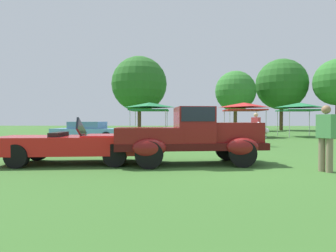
{
  "coord_description": "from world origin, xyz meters",
  "views": [
    {
      "loc": [
        -1.01,
        -8.37,
        1.31
      ],
      "look_at": [
        -1.42,
        1.85,
        1.11
      ],
      "focal_mm": 30.74,
      "sensor_mm": 36.0,
      "label": 1
    }
  ],
  "objects_px": {
    "neighbor_convertible": "(77,144)",
    "canopy_tent_left_field": "(150,106)",
    "show_car_orange": "(193,131)",
    "spectator_between_cars": "(326,136)",
    "spectator_near_truck": "(256,128)",
    "feature_pickup_truck": "(191,135)",
    "canopy_tent_right_field": "(300,106)",
    "canopy_tent_center_field": "(244,106)",
    "show_car_skyblue": "(90,132)"
  },
  "relations": [
    {
      "from": "show_car_skyblue",
      "to": "show_car_orange",
      "type": "relative_size",
      "value": 1.09
    },
    {
      "from": "canopy_tent_right_field",
      "to": "show_car_orange",
      "type": "bearing_deg",
      "value": -152.73
    },
    {
      "from": "neighbor_convertible",
      "to": "canopy_tent_left_field",
      "type": "height_order",
      "value": "canopy_tent_left_field"
    },
    {
      "from": "feature_pickup_truck",
      "to": "canopy_tent_center_field",
      "type": "xyz_separation_m",
      "value": [
        4.72,
        14.23,
        1.56
      ]
    },
    {
      "from": "show_car_orange",
      "to": "canopy_tent_right_field",
      "type": "height_order",
      "value": "canopy_tent_right_field"
    },
    {
      "from": "spectator_near_truck",
      "to": "canopy_tent_left_field",
      "type": "relative_size",
      "value": 0.57
    },
    {
      "from": "spectator_between_cars",
      "to": "canopy_tent_right_field",
      "type": "distance_m",
      "value": 16.93
    },
    {
      "from": "neighbor_convertible",
      "to": "show_car_orange",
      "type": "relative_size",
      "value": 1.04
    },
    {
      "from": "feature_pickup_truck",
      "to": "canopy_tent_right_field",
      "type": "relative_size",
      "value": 1.55
    },
    {
      "from": "spectator_between_cars",
      "to": "canopy_tent_right_field",
      "type": "xyz_separation_m",
      "value": [
        5.85,
        15.81,
        1.51
      ]
    },
    {
      "from": "canopy_tent_right_field",
      "to": "canopy_tent_center_field",
      "type": "bearing_deg",
      "value": -174.74
    },
    {
      "from": "spectator_between_cars",
      "to": "canopy_tent_left_field",
      "type": "distance_m",
      "value": 16.32
    },
    {
      "from": "feature_pickup_truck",
      "to": "canopy_tent_left_field",
      "type": "bearing_deg",
      "value": 100.99
    },
    {
      "from": "show_car_orange",
      "to": "canopy_tent_center_field",
      "type": "bearing_deg",
      "value": 44.24
    },
    {
      "from": "spectator_between_cars",
      "to": "canopy_tent_center_field",
      "type": "height_order",
      "value": "canopy_tent_center_field"
    },
    {
      "from": "neighbor_convertible",
      "to": "canopy_tent_left_field",
      "type": "relative_size",
      "value": 1.54
    },
    {
      "from": "show_car_orange",
      "to": "canopy_tent_right_field",
      "type": "xyz_separation_m",
      "value": [
        8.67,
        4.47,
        1.82
      ]
    },
    {
      "from": "spectator_between_cars",
      "to": "canopy_tent_right_field",
      "type": "relative_size",
      "value": 0.58
    },
    {
      "from": "neighbor_convertible",
      "to": "canopy_tent_center_field",
      "type": "relative_size",
      "value": 1.53
    },
    {
      "from": "canopy_tent_right_field",
      "to": "canopy_tent_left_field",
      "type": "bearing_deg",
      "value": -176.49
    },
    {
      "from": "show_car_skyblue",
      "to": "spectator_near_truck",
      "type": "xyz_separation_m",
      "value": [
        9.45,
        -2.86,
        0.31
      ]
    },
    {
      "from": "neighbor_convertible",
      "to": "feature_pickup_truck",
      "type": "bearing_deg",
      "value": 0.38
    },
    {
      "from": "canopy_tent_left_field",
      "to": "spectator_near_truck",
      "type": "bearing_deg",
      "value": -51.29
    },
    {
      "from": "feature_pickup_truck",
      "to": "neighbor_convertible",
      "type": "distance_m",
      "value": 3.46
    },
    {
      "from": "show_car_skyblue",
      "to": "show_car_orange",
      "type": "height_order",
      "value": "same"
    },
    {
      "from": "show_car_orange",
      "to": "canopy_tent_left_field",
      "type": "distance_m",
      "value": 5.28
    },
    {
      "from": "spectator_near_truck",
      "to": "spectator_between_cars",
      "type": "relative_size",
      "value": 1.0
    },
    {
      "from": "feature_pickup_truck",
      "to": "spectator_near_truck",
      "type": "distance_m",
      "value": 7.08
    },
    {
      "from": "spectator_near_truck",
      "to": "canopy_tent_center_field",
      "type": "xyz_separation_m",
      "value": [
        1.19,
        8.09,
        1.51
      ]
    },
    {
      "from": "canopy_tent_left_field",
      "to": "neighbor_convertible",
      "type": "bearing_deg",
      "value": -93.05
    },
    {
      "from": "canopy_tent_center_field",
      "to": "spectator_between_cars",
      "type": "bearing_deg",
      "value": -95.0
    },
    {
      "from": "feature_pickup_truck",
      "to": "spectator_between_cars",
      "type": "xyz_separation_m",
      "value": [
        3.37,
        -1.16,
        0.05
      ]
    },
    {
      "from": "canopy_tent_center_field",
      "to": "canopy_tent_right_field",
      "type": "xyz_separation_m",
      "value": [
        4.51,
        0.41,
        -0.0
      ]
    },
    {
      "from": "spectator_between_cars",
      "to": "canopy_tent_left_field",
      "type": "bearing_deg",
      "value": 111.93
    },
    {
      "from": "spectator_near_truck",
      "to": "spectator_between_cars",
      "type": "xyz_separation_m",
      "value": [
        -0.16,
        -7.3,
        0.0
      ]
    },
    {
      "from": "neighbor_convertible",
      "to": "spectator_near_truck",
      "type": "height_order",
      "value": "spectator_near_truck"
    },
    {
      "from": "show_car_skyblue",
      "to": "spectator_near_truck",
      "type": "distance_m",
      "value": 9.88
    },
    {
      "from": "spectator_near_truck",
      "to": "spectator_between_cars",
      "type": "bearing_deg",
      "value": -91.24
    },
    {
      "from": "feature_pickup_truck",
      "to": "canopy_tent_left_field",
      "type": "height_order",
      "value": "canopy_tent_left_field"
    },
    {
      "from": "neighbor_convertible",
      "to": "spectator_between_cars",
      "type": "bearing_deg",
      "value": -9.51
    },
    {
      "from": "neighbor_convertible",
      "to": "canopy_tent_left_field",
      "type": "bearing_deg",
      "value": 86.95
    },
    {
      "from": "show_car_orange",
      "to": "show_car_skyblue",
      "type": "bearing_deg",
      "value": -169.72
    },
    {
      "from": "neighbor_convertible",
      "to": "show_car_skyblue",
      "type": "xyz_separation_m",
      "value": [
        -2.48,
        9.02,
        0.02
      ]
    },
    {
      "from": "show_car_skyblue",
      "to": "spectator_near_truck",
      "type": "height_order",
      "value": "spectator_near_truck"
    },
    {
      "from": "canopy_tent_right_field",
      "to": "feature_pickup_truck",
      "type": "bearing_deg",
      "value": -122.2
    },
    {
      "from": "feature_pickup_truck",
      "to": "neighbor_convertible",
      "type": "height_order",
      "value": "feature_pickup_truck"
    },
    {
      "from": "show_car_orange",
      "to": "canopy_tent_left_field",
      "type": "xyz_separation_m",
      "value": [
        -3.26,
        3.74,
        1.82
      ]
    },
    {
      "from": "show_car_orange",
      "to": "spectator_between_cars",
      "type": "xyz_separation_m",
      "value": [
        2.81,
        -11.34,
        0.31
      ]
    },
    {
      "from": "spectator_between_cars",
      "to": "canopy_tent_left_field",
      "type": "height_order",
      "value": "canopy_tent_left_field"
    },
    {
      "from": "feature_pickup_truck",
      "to": "show_car_skyblue",
      "type": "xyz_separation_m",
      "value": [
        -5.92,
        9.0,
        -0.27
      ]
    }
  ]
}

